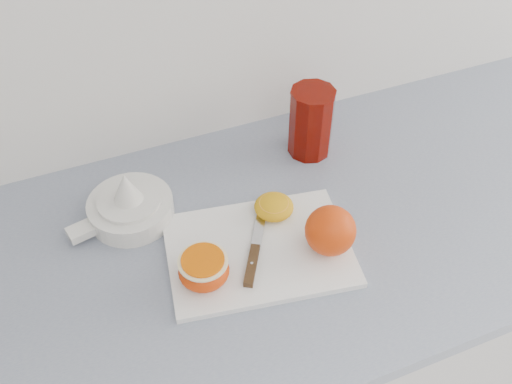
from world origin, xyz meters
The scene contains 8 objects.
counter centered at (-0.06, 1.70, 0.45)m, with size 2.62×0.64×0.89m.
cutting_board centered at (-0.07, 1.66, 0.90)m, with size 0.31×0.22×0.01m, color white.
whole_orange centered at (0.04, 1.62, 0.95)m, with size 0.09×0.09×0.09m.
half_orange centered at (-0.18, 1.63, 0.93)m, with size 0.08×0.08×0.05m.
squeezed_shell centered at (-0.02, 1.73, 0.92)m, with size 0.07×0.07×0.03m.
paring_knife centered at (-0.09, 1.64, 0.91)m, with size 0.11×0.17×0.01m.
citrus_juicer centered at (-0.26, 1.82, 0.92)m, with size 0.20×0.15×0.10m.
red_tumbler centered at (0.13, 1.87, 0.96)m, with size 0.09×0.09×0.15m.
Camera 1 is at (-0.31, 1.09, 1.66)m, focal length 40.00 mm.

